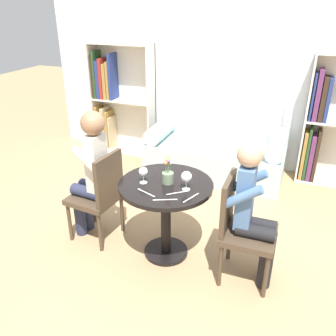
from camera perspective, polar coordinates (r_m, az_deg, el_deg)
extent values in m
plane|color=tan|center=(3.38, -0.32, -13.37)|extent=(16.00, 16.00, 0.00)
cube|color=silver|center=(4.84, 9.77, 15.93)|extent=(5.20, 0.05, 2.70)
cylinder|color=black|center=(2.99, -0.35, -2.76)|extent=(0.80, 0.80, 0.03)
cylinder|color=black|center=(3.17, -0.33, -8.30)|extent=(0.09, 0.09, 0.66)
cylinder|color=black|center=(3.37, -0.32, -13.17)|extent=(0.40, 0.40, 0.03)
cube|color=#A8C1C1|center=(4.72, 7.53, 1.33)|extent=(1.74, 0.80, 0.42)
cube|color=#A8C1C1|center=(4.85, 8.79, 7.74)|extent=(1.52, 0.16, 0.50)
cylinder|color=#A8C1C1|center=(4.82, -1.07, 6.16)|extent=(0.22, 0.72, 0.22)
cylinder|color=#A8C1C1|center=(4.50, 17.16, 3.58)|extent=(0.22, 0.72, 0.22)
cube|color=silver|center=(5.40, -6.64, 11.06)|extent=(0.93, 0.02, 1.59)
cube|color=silver|center=(5.52, -11.55, 11.03)|extent=(0.02, 0.28, 1.59)
cube|color=silver|center=(5.10, -2.68, 10.33)|extent=(0.02, 0.28, 1.59)
cube|color=silver|center=(5.54, -6.85, 2.87)|extent=(0.89, 0.28, 0.02)
cube|color=silver|center=(5.29, -7.29, 10.72)|extent=(0.89, 0.28, 0.02)
cube|color=silver|center=(5.15, -7.79, 19.17)|extent=(0.89, 0.28, 0.02)
cube|color=olive|center=(5.62, -10.81, 6.61)|extent=(0.04, 0.23, 0.66)
cube|color=olive|center=(5.61, -10.37, 6.15)|extent=(0.04, 0.23, 0.57)
cube|color=tan|center=(5.57, -9.91, 6.40)|extent=(0.05, 0.23, 0.64)
cube|color=olive|center=(5.54, -9.33, 6.10)|extent=(0.05, 0.23, 0.59)
cube|color=tan|center=(5.54, -8.88, 5.65)|extent=(0.03, 0.23, 0.51)
cube|color=#332319|center=(5.43, -11.52, 14.23)|extent=(0.03, 0.23, 0.61)
cube|color=#234723|center=(5.40, -11.24, 14.48)|extent=(0.03, 0.23, 0.66)
cube|color=navy|center=(5.39, -10.74, 13.81)|extent=(0.05, 0.23, 0.54)
cube|color=maroon|center=(5.36, -10.25, 13.97)|extent=(0.05, 0.23, 0.57)
cube|color=olive|center=(5.34, -9.68, 13.58)|extent=(0.05, 0.23, 0.50)
cube|color=olive|center=(5.31, -9.19, 13.74)|extent=(0.04, 0.23, 0.54)
cube|color=navy|center=(5.28, -8.81, 14.29)|extent=(0.04, 0.23, 0.64)
cube|color=silver|center=(4.69, 21.20, 7.28)|extent=(0.02, 0.28, 1.59)
cube|color=silver|center=(4.99, 24.98, -2.12)|extent=(0.89, 0.28, 0.02)
cube|color=olive|center=(4.83, 20.90, 2.02)|extent=(0.04, 0.23, 0.63)
cube|color=#234723|center=(4.83, 21.46, 2.22)|extent=(0.03, 0.23, 0.68)
cube|color=#602D5B|center=(4.84, 21.97, 1.66)|extent=(0.05, 0.23, 0.59)
cube|color=#332319|center=(4.83, 22.68, 1.93)|extent=(0.04, 0.23, 0.66)
cube|color=navy|center=(4.61, 22.25, 10.60)|extent=(0.03, 0.23, 0.56)
cube|color=#602D5B|center=(4.61, 22.94, 10.76)|extent=(0.05, 0.23, 0.60)
cube|color=#332319|center=(4.62, 23.65, 10.13)|extent=(0.05, 0.23, 0.52)
cube|color=navy|center=(4.62, 24.29, 9.98)|extent=(0.04, 0.23, 0.51)
cylinder|color=#473828|center=(3.77, -11.91, -5.81)|extent=(0.04, 0.04, 0.40)
cylinder|color=#473828|center=(3.55, -15.48, -8.39)|extent=(0.04, 0.04, 0.40)
cylinder|color=#473828|center=(3.58, -7.38, -7.25)|extent=(0.04, 0.04, 0.40)
cylinder|color=#473828|center=(3.35, -10.84, -10.12)|extent=(0.04, 0.04, 0.40)
cube|color=#473828|center=(3.44, -11.73, -4.70)|extent=(0.46, 0.46, 0.05)
cube|color=#473828|center=(3.21, -9.45, -1.66)|extent=(0.08, 0.38, 0.45)
cylinder|color=#473828|center=(2.94, 15.41, -16.45)|extent=(0.04, 0.04, 0.40)
cylinder|color=#473828|center=(3.22, 16.17, -12.37)|extent=(0.04, 0.04, 0.40)
cylinder|color=#473828|center=(2.97, 8.35, -15.21)|extent=(0.04, 0.04, 0.40)
cylinder|color=#473828|center=(3.24, 9.81, -11.29)|extent=(0.04, 0.04, 0.40)
cube|color=#473828|center=(2.95, 12.85, -10.36)|extent=(0.42, 0.42, 0.05)
cube|color=#473828|center=(2.84, 9.55, -5.59)|extent=(0.04, 0.38, 0.45)
cylinder|color=#282D47|center=(3.67, -12.85, -6.37)|extent=(0.11, 0.11, 0.45)
cylinder|color=#282D47|center=(3.60, -13.95, -7.17)|extent=(0.11, 0.11, 0.45)
cylinder|color=#282D47|center=(3.47, -11.87, -2.99)|extent=(0.31, 0.14, 0.11)
cylinder|color=#282D47|center=(3.40, -13.01, -3.76)|extent=(0.31, 0.14, 0.11)
cube|color=silver|center=(3.25, -11.39, 0.59)|extent=(0.14, 0.21, 0.56)
cylinder|color=silver|center=(3.31, -10.10, 2.90)|extent=(0.29, 0.10, 0.23)
cylinder|color=silver|center=(3.12, -13.04, 1.18)|extent=(0.29, 0.10, 0.23)
sphere|color=#936B4C|center=(3.11, -11.99, 7.05)|extent=(0.21, 0.21, 0.21)
cylinder|color=black|center=(3.02, 15.39, -14.53)|extent=(0.11, 0.11, 0.45)
cylinder|color=black|center=(3.11, 15.64, -13.28)|extent=(0.11, 0.11, 0.45)
cylinder|color=black|center=(2.86, 13.82, -9.93)|extent=(0.30, 0.11, 0.11)
cylinder|color=black|center=(2.95, 14.13, -8.75)|extent=(0.30, 0.11, 0.11)
cube|color=#4C709E|center=(2.78, 12.30, -4.53)|extent=(0.12, 0.20, 0.51)
cylinder|color=#4C709E|center=(2.63, 11.95, -4.53)|extent=(0.29, 0.07, 0.23)
cylinder|color=#4C709E|center=(2.86, 12.88, -1.98)|extent=(0.29, 0.07, 0.23)
sphere|color=tan|center=(2.63, 13.00, 2.12)|extent=(0.19, 0.19, 0.19)
cylinder|color=white|center=(3.00, -3.95, -2.32)|extent=(0.06, 0.06, 0.00)
cylinder|color=white|center=(2.98, -3.97, -1.69)|extent=(0.01, 0.01, 0.07)
sphere|color=white|center=(2.95, -4.01, -0.56)|extent=(0.08, 0.08, 0.08)
cylinder|color=white|center=(2.89, 2.93, -3.41)|extent=(0.06, 0.06, 0.00)
cylinder|color=white|center=(2.87, 2.95, -2.71)|extent=(0.01, 0.01, 0.08)
sphere|color=white|center=(2.84, 2.98, -1.39)|extent=(0.09, 0.09, 0.09)
sphere|color=beige|center=(2.85, 2.97, -1.59)|extent=(0.06, 0.06, 0.06)
cylinder|color=gray|center=(2.97, -0.03, -1.58)|extent=(0.10, 0.10, 0.09)
cylinder|color=#4C7A42|center=(2.92, -0.12, 0.37)|extent=(0.00, 0.01, 0.13)
sphere|color=#EACC4C|center=(2.90, -0.12, 1.50)|extent=(0.04, 0.04, 0.04)
cylinder|color=#4C7A42|center=(2.92, 0.06, 0.19)|extent=(0.00, 0.01, 0.11)
sphere|color=#D16684|center=(2.90, 0.06, 1.21)|extent=(0.04, 0.04, 0.04)
cylinder|color=#4C7A42|center=(2.93, -0.08, 0.40)|extent=(0.01, 0.00, 0.13)
sphere|color=#E07F4C|center=(2.90, -0.08, 1.55)|extent=(0.04, 0.04, 0.04)
cylinder|color=#4C7A42|center=(2.95, 0.34, 0.13)|extent=(0.00, 0.01, 0.09)
sphere|color=silver|center=(2.93, 0.35, 0.88)|extent=(0.04, 0.04, 0.04)
cylinder|color=#4C7A42|center=(2.92, -0.28, 0.00)|extent=(0.01, 0.01, 0.09)
sphere|color=#E07F4C|center=(2.90, -0.28, 0.84)|extent=(0.04, 0.04, 0.04)
cube|color=silver|center=(2.78, 3.72, -4.77)|extent=(0.08, 0.18, 0.00)
cube|color=silver|center=(2.75, -0.48, -5.11)|extent=(0.18, 0.09, 0.00)
cube|color=silver|center=(2.84, 1.54, -3.97)|extent=(0.15, 0.13, 0.00)
cube|color=silver|center=(2.85, -3.53, -3.96)|extent=(0.18, 0.08, 0.00)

